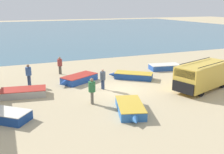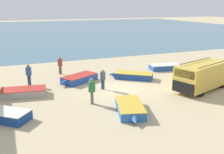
# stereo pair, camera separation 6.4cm
# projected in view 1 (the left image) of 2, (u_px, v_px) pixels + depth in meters

# --- Properties ---
(ground_plane) EXTENTS (200.00, 200.00, 0.00)m
(ground_plane) POSITION_uv_depth(u_px,v_px,m) (120.00, 89.00, 20.37)
(ground_plane) COLOR tan
(sea_water) EXTENTS (120.00, 80.00, 0.01)m
(sea_water) POSITION_uv_depth(u_px,v_px,m) (37.00, 31.00, 66.74)
(sea_water) COLOR #477084
(sea_water) RESTS_ON ground_plane
(parked_van) EXTENTS (5.54, 3.45, 2.18)m
(parked_van) POSITION_uv_depth(u_px,v_px,m) (203.00, 75.00, 20.10)
(parked_van) COLOR gold
(parked_van) RESTS_ON ground_plane
(fishing_rowboat_0) EXTENTS (3.94, 1.97, 0.55)m
(fishing_rowboat_0) POSITION_uv_depth(u_px,v_px,m) (22.00, 93.00, 18.82)
(fishing_rowboat_0) COLOR #ADA89E
(fishing_rowboat_0) RESTS_ON ground_plane
(fishing_rowboat_1) EXTENTS (3.72, 3.12, 0.56)m
(fishing_rowboat_1) POSITION_uv_depth(u_px,v_px,m) (132.00, 76.00, 23.28)
(fishing_rowboat_1) COLOR navy
(fishing_rowboat_1) RESTS_ON ground_plane
(fishing_rowboat_2) EXTENTS (3.48, 3.13, 0.57)m
(fishing_rowboat_2) POSITION_uv_depth(u_px,v_px,m) (1.00, 115.00, 14.98)
(fishing_rowboat_2) COLOR navy
(fishing_rowboat_2) RESTS_ON ground_plane
(fishing_rowboat_3) EXTENTS (2.33, 3.85, 0.55)m
(fishing_rowboat_3) POSITION_uv_depth(u_px,v_px,m) (130.00, 108.00, 15.94)
(fishing_rowboat_3) COLOR #2D66AD
(fishing_rowboat_3) RESTS_ON ground_plane
(fishing_rowboat_4) EXTENTS (3.78, 2.80, 0.58)m
(fishing_rowboat_4) POSITION_uv_depth(u_px,v_px,m) (78.00, 79.00, 22.25)
(fishing_rowboat_4) COLOR #234CA3
(fishing_rowboat_4) RESTS_ON ground_plane
(fishing_rowboat_5) EXTENTS (3.79, 1.98, 0.55)m
(fishing_rowboat_5) POSITION_uv_depth(u_px,v_px,m) (166.00, 67.00, 26.59)
(fishing_rowboat_5) COLOR #234CA3
(fishing_rowboat_5) RESTS_ON ground_plane
(fisherman_0) EXTENTS (0.43, 0.43, 1.62)m
(fisherman_0) POSITION_uv_depth(u_px,v_px,m) (103.00, 77.00, 20.19)
(fisherman_0) COLOR navy
(fisherman_0) RESTS_ON ground_plane
(fisherman_1) EXTENTS (0.46, 0.46, 1.74)m
(fisherman_1) POSITION_uv_depth(u_px,v_px,m) (29.00, 73.00, 21.17)
(fisherman_1) COLOR navy
(fisherman_1) RESTS_ON ground_plane
(fisherman_2) EXTENTS (0.44, 0.44, 1.67)m
(fisherman_2) POSITION_uv_depth(u_px,v_px,m) (60.00, 64.00, 24.60)
(fisherman_2) COLOR #5B564C
(fisherman_2) RESTS_ON ground_plane
(fisherman_3) EXTENTS (0.47, 0.47, 1.77)m
(fisherman_3) POSITION_uv_depth(u_px,v_px,m) (92.00, 89.00, 17.15)
(fisherman_3) COLOR #5B564C
(fisherman_3) RESTS_ON ground_plane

